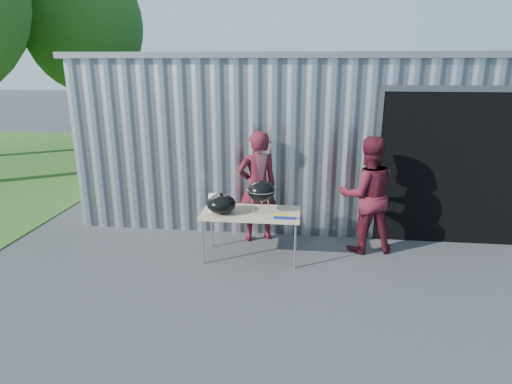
# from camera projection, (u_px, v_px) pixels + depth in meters

# --- Properties ---
(ground) EXTENTS (80.00, 80.00, 0.00)m
(ground) POSITION_uv_depth(u_px,v_px,m) (238.00, 278.00, 6.06)
(ground) COLOR #37373A
(building) EXTENTS (8.20, 6.20, 3.10)m
(building) POSITION_uv_depth(u_px,v_px,m) (307.00, 125.00, 9.87)
(building) COLOR silver
(building) RESTS_ON ground
(tree_far) EXTENTS (3.81, 3.81, 6.31)m
(tree_far) POSITION_uv_depth(u_px,v_px,m) (84.00, 25.00, 14.13)
(tree_far) COLOR #442D19
(tree_far) RESTS_ON ground
(folding_table) EXTENTS (1.50, 0.75, 0.75)m
(folding_table) POSITION_uv_depth(u_px,v_px,m) (251.00, 214.00, 6.53)
(folding_table) COLOR tan
(folding_table) RESTS_ON ground
(kettle_grill) EXTENTS (0.43, 0.43, 0.93)m
(kettle_grill) POSITION_uv_depth(u_px,v_px,m) (261.00, 185.00, 6.40)
(kettle_grill) COLOR black
(kettle_grill) RESTS_ON folding_table
(grill_lid) EXTENTS (0.44, 0.44, 0.32)m
(grill_lid) POSITION_uv_depth(u_px,v_px,m) (221.00, 204.00, 6.43)
(grill_lid) COLOR black
(grill_lid) RESTS_ON folding_table
(paper_towels) EXTENTS (0.12, 0.12, 0.28)m
(paper_towels) POSITION_uv_depth(u_px,v_px,m) (213.00, 203.00, 6.49)
(paper_towels) COLOR white
(paper_towels) RESTS_ON folding_table
(white_tub) EXTENTS (0.20, 0.15, 0.10)m
(white_tub) POSITION_uv_depth(u_px,v_px,m) (218.00, 203.00, 6.78)
(white_tub) COLOR white
(white_tub) RESTS_ON folding_table
(foil_box) EXTENTS (0.32, 0.05, 0.06)m
(foil_box) POSITION_uv_depth(u_px,v_px,m) (285.00, 217.00, 6.22)
(foil_box) COLOR navy
(foil_box) RESTS_ON folding_table
(person_cook) EXTENTS (0.81, 0.69, 1.88)m
(person_cook) POSITION_uv_depth(u_px,v_px,m) (257.00, 187.00, 7.16)
(person_cook) COLOR #551421
(person_cook) RESTS_ON ground
(person_bystander) EXTENTS (1.02, 0.86, 1.87)m
(person_bystander) POSITION_uv_depth(u_px,v_px,m) (367.00, 195.00, 6.73)
(person_bystander) COLOR #551421
(person_bystander) RESTS_ON ground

